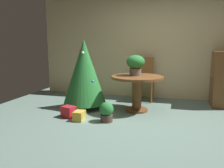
% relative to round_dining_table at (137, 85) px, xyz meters
% --- Properties ---
extents(ground_plane, '(6.60, 6.60, 0.00)m').
position_rel_round_dining_table_xyz_m(ground_plane, '(0.26, -0.86, -0.53)').
color(ground_plane, slate).
extents(back_wall_panel, '(6.00, 0.10, 2.60)m').
position_rel_round_dining_table_xyz_m(back_wall_panel, '(0.26, 1.34, 0.77)').
color(back_wall_panel, beige).
rests_on(back_wall_panel, ground_plane).
extents(round_dining_table, '(1.03, 1.03, 0.71)m').
position_rel_round_dining_table_xyz_m(round_dining_table, '(0.00, 0.00, 0.00)').
color(round_dining_table, brown).
rests_on(round_dining_table, ground_plane).
extents(flower_vase, '(0.36, 0.36, 0.41)m').
position_rel_round_dining_table_xyz_m(flower_vase, '(-0.05, 0.07, 0.42)').
color(flower_vase, '#665B51').
rests_on(flower_vase, round_dining_table).
extents(wooden_chair_far, '(0.47, 0.45, 1.02)m').
position_rel_round_dining_table_xyz_m(wooden_chair_far, '(0.00, 0.99, 0.05)').
color(wooden_chair_far, brown).
rests_on(wooden_chair_far, ground_plane).
extents(holiday_tree, '(0.89, 0.89, 1.43)m').
position_rel_round_dining_table_xyz_m(holiday_tree, '(-1.10, -0.07, 0.24)').
color(holiday_tree, brown).
rests_on(holiday_tree, ground_plane).
extents(gift_box_red, '(0.27, 0.24, 0.21)m').
position_rel_round_dining_table_xyz_m(gift_box_red, '(-1.14, -0.75, -0.43)').
color(gift_box_red, red).
rests_on(gift_box_red, ground_plane).
extents(gift_box_gold, '(0.17, 0.24, 0.17)m').
position_rel_round_dining_table_xyz_m(gift_box_gold, '(-0.88, -0.87, -0.44)').
color(gift_box_gold, gold).
rests_on(gift_box_gold, ground_plane).
extents(wooden_cabinet, '(0.47, 0.61, 1.18)m').
position_rel_round_dining_table_xyz_m(wooden_cabinet, '(1.71, 0.88, 0.06)').
color(wooden_cabinet, brown).
rests_on(wooden_cabinet, ground_plane).
extents(potted_plant, '(0.24, 0.24, 0.35)m').
position_rel_round_dining_table_xyz_m(potted_plant, '(-0.39, -0.80, -0.35)').
color(potted_plant, '#4C382D').
rests_on(potted_plant, ground_plane).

